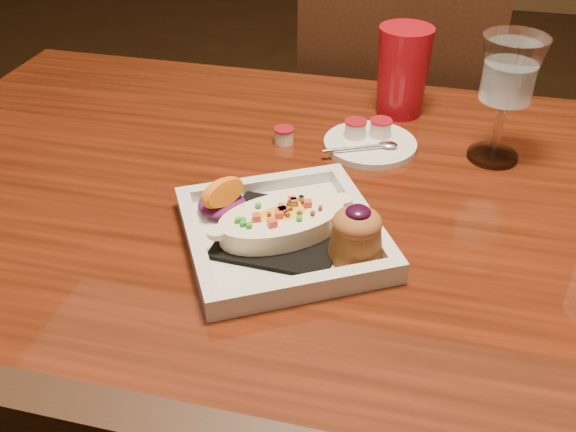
% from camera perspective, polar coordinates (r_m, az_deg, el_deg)
% --- Properties ---
extents(table, '(1.50, 0.90, 0.75)m').
position_cam_1_polar(table, '(0.95, 5.76, -4.29)').
color(table, maroon).
rests_on(table, floor).
extents(chair_far, '(0.42, 0.42, 0.93)m').
position_cam_1_polar(chair_far, '(1.56, 9.11, 6.00)').
color(chair_far, black).
rests_on(chair_far, floor).
extents(plate, '(0.33, 0.33, 0.08)m').
position_cam_1_polar(plate, '(0.81, 0.34, -1.14)').
color(plate, silver).
rests_on(plate, table).
extents(goblet, '(0.09, 0.09, 0.20)m').
position_cam_1_polar(goblet, '(1.00, 19.04, 11.62)').
color(goblet, silver).
rests_on(goblet, table).
extents(saucer, '(0.15, 0.15, 0.10)m').
position_cam_1_polar(saucer, '(1.05, 7.18, 6.62)').
color(saucer, silver).
rests_on(saucer, table).
extents(creamer_loose, '(0.03, 0.03, 0.03)m').
position_cam_1_polar(creamer_loose, '(1.05, -0.36, 7.18)').
color(creamer_loose, silver).
rests_on(creamer_loose, table).
extents(red_tumbler, '(0.09, 0.09, 0.15)m').
position_cam_1_polar(red_tumbler, '(1.14, 10.14, 12.52)').
color(red_tumbler, '#9E0B17').
rests_on(red_tumbler, table).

